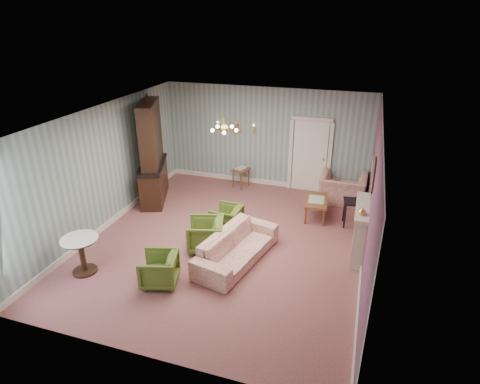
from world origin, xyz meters
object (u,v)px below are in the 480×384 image
(wingback_chair, at_px, (343,184))
(sofa_chintz, at_px, (237,242))
(dresser, at_px, (151,150))
(olive_chair_b, at_px, (205,233))
(fireplace, at_px, (360,230))
(olive_chair_a, at_px, (159,268))
(side_table_black, at_px, (352,213))
(olive_chair_c, at_px, (226,217))
(coffee_table, at_px, (316,208))
(pedestal_table, at_px, (82,255))

(wingback_chair, bearing_deg, sofa_chintz, 63.63)
(wingback_chair, bearing_deg, dresser, 16.92)
(olive_chair_b, height_order, fireplace, fireplace)
(sofa_chintz, height_order, wingback_chair, wingback_chair)
(olive_chair_a, xyz_separation_m, wingback_chair, (3.03, 4.76, 0.18))
(side_table_black, bearing_deg, olive_chair_c, -158.43)
(fireplace, bearing_deg, coffee_table, 127.97)
(olive_chair_c, height_order, coffee_table, olive_chair_c)
(olive_chair_b, xyz_separation_m, coffee_table, (2.09, 2.22, -0.14))
(fireplace, xyz_separation_m, side_table_black, (-0.21, 1.26, -0.25))
(wingback_chair, relative_size, pedestal_table, 1.54)
(olive_chair_a, distance_m, dresser, 4.03)
(olive_chair_a, height_order, olive_chair_c, olive_chair_a)
(wingback_chair, height_order, dresser, dresser)
(olive_chair_a, distance_m, olive_chair_c, 2.41)
(coffee_table, bearing_deg, side_table_black, -10.15)
(coffee_table, bearing_deg, dresser, -176.49)
(sofa_chintz, relative_size, pedestal_table, 2.83)
(olive_chair_a, height_order, coffee_table, olive_chair_a)
(pedestal_table, bearing_deg, coffee_table, 42.68)
(olive_chair_c, xyz_separation_m, wingback_chair, (2.50, 2.41, 0.19))
(dresser, relative_size, coffee_table, 2.95)
(wingback_chair, height_order, pedestal_table, wingback_chair)
(olive_chair_a, distance_m, pedestal_table, 1.62)
(wingback_chair, bearing_deg, fireplace, 103.24)
(fireplace, distance_m, side_table_black, 1.30)
(olive_chair_c, bearing_deg, pedestal_table, -37.85)
(olive_chair_c, relative_size, sofa_chintz, 0.30)
(olive_chair_a, xyz_separation_m, side_table_black, (3.36, 3.47, -0.01))
(olive_chair_a, relative_size, wingback_chair, 0.57)
(side_table_black, bearing_deg, coffee_table, 169.85)
(dresser, height_order, fireplace, dresser)
(olive_chair_c, relative_size, pedestal_table, 0.86)
(olive_chair_a, distance_m, sofa_chintz, 1.68)
(wingback_chair, bearing_deg, olive_chair_c, 45.11)
(coffee_table, bearing_deg, olive_chair_c, -146.56)
(dresser, bearing_deg, olive_chair_a, -81.20)
(coffee_table, relative_size, pedestal_table, 1.24)
(olive_chair_b, height_order, wingback_chair, wingback_chair)
(olive_chair_a, height_order, wingback_chair, wingback_chair)
(olive_chair_b, distance_m, fireplace, 3.30)
(olive_chair_c, distance_m, dresser, 2.88)
(wingback_chair, distance_m, dresser, 5.24)
(pedestal_table, bearing_deg, sofa_chintz, 25.57)
(olive_chair_c, bearing_deg, side_table_black, 114.53)
(pedestal_table, bearing_deg, olive_chair_b, 37.86)
(olive_chair_b, relative_size, side_table_black, 1.16)
(sofa_chintz, bearing_deg, pedestal_table, 128.28)
(pedestal_table, bearing_deg, olive_chair_a, 4.83)
(wingback_chair, distance_m, coffee_table, 1.29)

